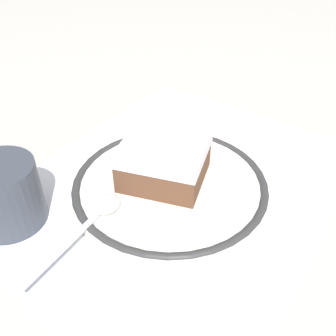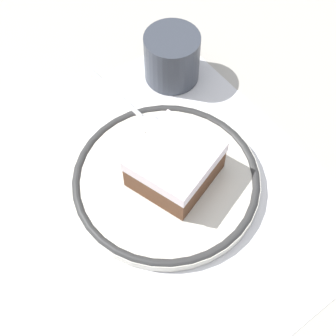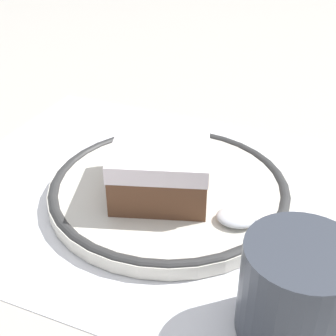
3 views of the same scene
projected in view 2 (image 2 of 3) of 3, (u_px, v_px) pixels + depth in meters
ground_plane at (174, 193)px, 0.62m from camera, size 2.40×2.40×0.00m
placemat at (174, 192)px, 0.62m from camera, size 0.42×0.34×0.00m
plate at (168, 179)px, 0.62m from camera, size 0.23×0.23×0.02m
cake_slice at (175, 164)px, 0.59m from camera, size 0.11×0.11×0.05m
spoon at (138, 113)px, 0.66m from camera, size 0.14×0.03×0.01m
cup at (172, 59)px, 0.69m from camera, size 0.08×0.08×0.07m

